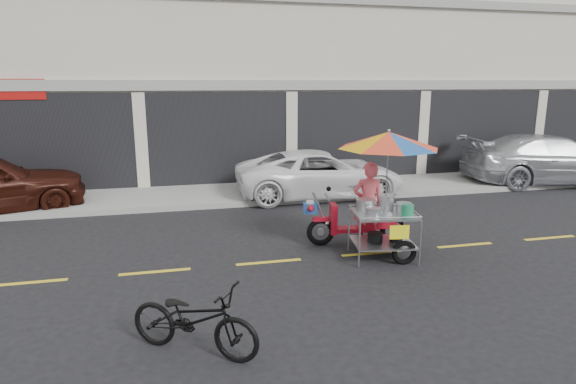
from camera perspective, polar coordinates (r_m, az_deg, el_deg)
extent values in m
plane|color=black|center=(9.40, 9.87, -7.18)|extent=(90.00, 90.00, 0.00)
cube|color=gray|center=(14.39, 1.32, 0.40)|extent=(45.00, 3.00, 0.15)
cube|color=beige|center=(18.94, -2.57, 15.36)|extent=(36.00, 8.00, 8.00)
cube|color=black|center=(15.09, 0.41, 6.29)|extent=(35.28, 0.06, 2.90)
cube|color=gray|center=(14.96, 0.44, 12.57)|extent=(36.00, 0.12, 0.30)
cube|color=white|center=(26.01, 30.45, 15.66)|extent=(8.00, 7.00, 10.40)
cube|color=gold|center=(9.39, 9.87, -7.16)|extent=(42.00, 0.10, 0.01)
imported|color=white|center=(13.62, 3.83, 2.17)|extent=(4.81, 2.32, 1.32)
imported|color=#AEB0B6|center=(17.40, 28.54, 3.39)|extent=(5.67, 2.98, 1.57)
imported|color=black|center=(6.02, -11.07, -14.57)|extent=(1.74, 1.42, 0.89)
torus|color=black|center=(9.64, 3.89, -4.74)|extent=(0.58, 0.19, 0.57)
torus|color=black|center=(9.97, 12.41, -4.43)|extent=(0.58, 0.19, 0.57)
cylinder|color=#9EA0A5|center=(9.64, 3.89, -4.74)|extent=(0.15, 0.08, 0.14)
cylinder|color=#9EA0A5|center=(9.97, 12.41, -4.43)|extent=(0.15, 0.08, 0.14)
cube|color=#AB0E1F|center=(9.56, 3.91, -3.21)|extent=(0.33, 0.17, 0.08)
cylinder|color=#9EA0A5|center=(9.52, 3.93, -2.35)|extent=(0.37, 0.10, 0.80)
cube|color=#AB0E1F|center=(9.60, 5.38, -3.17)|extent=(0.17, 0.35, 0.60)
cube|color=#AB0E1F|center=(9.75, 7.94, -4.38)|extent=(0.83, 0.39, 0.08)
cube|color=#AB0E1F|center=(9.79, 10.54, -3.01)|extent=(0.77, 0.37, 0.40)
cube|color=black|center=(9.71, 10.03, -1.73)|extent=(0.67, 0.33, 0.10)
cylinder|color=#9EA0A5|center=(9.47, 4.67, -0.59)|extent=(0.12, 0.55, 0.04)
sphere|color=black|center=(9.64, 4.84, 0.38)|extent=(0.10, 0.10, 0.10)
cylinder|color=white|center=(9.60, 4.61, -3.59)|extent=(0.14, 0.14, 0.05)
cube|color=#20488B|center=(9.47, 2.63, -1.91)|extent=(0.29, 0.25, 0.20)
cylinder|color=white|center=(9.44, 2.63, -1.22)|extent=(0.18, 0.18, 0.05)
cone|color=#AB0E1F|center=(9.31, 2.76, -2.06)|extent=(0.21, 0.24, 0.18)
torus|color=black|center=(8.91, 13.59, -7.00)|extent=(0.47, 0.17, 0.46)
cylinder|color=#9EA0A5|center=(8.53, 8.45, -6.22)|extent=(0.04, 0.04, 0.84)
cylinder|color=#9EA0A5|center=(9.36, 7.23, -4.44)|extent=(0.04, 0.04, 0.84)
cylinder|color=#9EA0A5|center=(8.84, 15.40, -5.88)|extent=(0.04, 0.04, 0.84)
cylinder|color=#9EA0A5|center=(9.64, 13.61, -4.20)|extent=(0.04, 0.04, 0.84)
cube|color=#9EA0A5|center=(9.11, 11.16, -5.89)|extent=(1.21, 1.05, 0.03)
cube|color=#9EA0A5|center=(8.95, 11.31, -2.58)|extent=(1.21, 1.05, 0.04)
cylinder|color=#9EA0A5|center=(8.53, 12.14, -3.00)|extent=(1.08, 0.19, 0.02)
cylinder|color=#9EA0A5|center=(9.35, 10.59, -1.51)|extent=(1.08, 0.19, 0.02)
cylinder|color=#9EA0A5|center=(8.81, 7.91, -2.31)|extent=(0.16, 0.89, 0.02)
cylinder|color=#9EA0A5|center=(9.10, 14.64, -2.11)|extent=(0.16, 0.89, 0.02)
cylinder|color=#9EA0A5|center=(9.52, 10.44, -5.04)|extent=(0.15, 0.74, 0.04)
cylinder|color=#9EA0A5|center=(9.38, 10.56, -2.15)|extent=(0.15, 0.74, 0.04)
cube|color=yellow|center=(8.61, 13.06, -4.67)|extent=(0.35, 0.07, 0.25)
cylinder|color=#B7B7BC|center=(9.03, 9.19, -1.57)|extent=(0.40, 0.40, 0.20)
cylinder|color=#B7B7BC|center=(9.14, 11.58, -1.29)|extent=(0.32, 0.32, 0.26)
cylinder|color=#B7B7BC|center=(9.08, 13.54, -1.84)|extent=(0.31, 0.31, 0.15)
cylinder|color=#B7B7BC|center=(8.70, 10.08, -2.40)|extent=(0.32, 0.32, 0.13)
cylinder|color=#1D7C51|center=(8.79, 13.96, -2.13)|extent=(0.25, 0.25, 0.22)
cylinder|color=black|center=(9.04, 10.27, -5.31)|extent=(0.32, 0.32, 0.18)
cylinder|color=black|center=(9.15, 12.69, -5.26)|extent=(0.27, 0.27, 0.16)
cylinder|color=#9EA0A5|center=(8.89, 11.66, 2.22)|extent=(0.03, 0.03, 1.49)
sphere|color=#9EA0A5|center=(8.79, 11.89, 7.12)|extent=(0.06, 0.06, 0.06)
imported|color=#E7545C|center=(9.67, 9.48, -1.36)|extent=(0.67, 0.49, 1.68)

